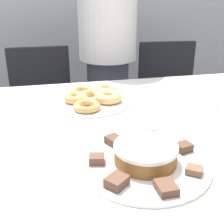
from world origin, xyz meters
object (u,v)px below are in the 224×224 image
object	(u,v)px
office_chair_right	(169,112)
frosted_cake	(146,154)
person_standing	(108,49)
office_chair_left	(43,122)
plate_cake	(145,164)
plate_donuts	(90,101)

from	to	relation	value
office_chair_right	frosted_cake	bearing A→B (deg)	-110.33
person_standing	office_chair_left	size ratio (longest dim) A/B	1.89
plate_cake	plate_donuts	size ratio (longest dim) A/B	1.05
frosted_cake	office_chair_right	bearing A→B (deg)	64.39
office_chair_right	frosted_cake	size ratio (longest dim) A/B	4.72
plate_cake	frosted_cake	distance (m)	0.03
plate_donuts	person_standing	bearing A→B (deg)	72.10
plate_donuts	office_chair_left	bearing A→B (deg)	110.45
person_standing	frosted_cake	bearing A→B (deg)	-95.67
plate_donuts	office_chair_right	bearing A→B (deg)	44.07
office_chair_left	frosted_cake	size ratio (longest dim) A/B	4.72
person_standing	frosted_cake	size ratio (longest dim) A/B	8.93
office_chair_left	frosted_cake	bearing A→B (deg)	-74.20
office_chair_left	plate_cake	bearing A→B (deg)	-74.20
office_chair_right	plate_donuts	distance (m)	0.96
plate_donuts	frosted_cake	world-z (taller)	frosted_cake
office_chair_left	frosted_cake	world-z (taller)	office_chair_left
office_chair_right	frosted_cake	xyz separation A→B (m)	(-0.55, -1.16, 0.40)
office_chair_right	plate_cake	bearing A→B (deg)	-110.33
person_standing	plate_donuts	size ratio (longest dim) A/B	4.55
office_chair_right	plate_cake	size ratio (longest dim) A/B	2.29
office_chair_left	office_chair_right	bearing A→B (deg)	0.42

